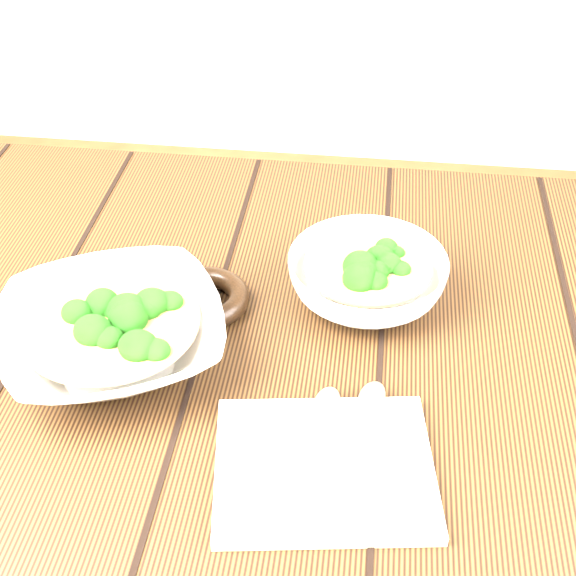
{
  "coord_description": "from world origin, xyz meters",
  "views": [
    {
      "loc": [
        0.16,
        -0.67,
        1.37
      ],
      "look_at": [
        0.07,
        0.03,
        0.8
      ],
      "focal_mm": 50.0,
      "sensor_mm": 36.0,
      "label": 1
    }
  ],
  "objects_px": {
    "napkin": "(324,468)",
    "trivet": "(205,298)",
    "soup_bowl_front": "(112,333)",
    "soup_bowl_back": "(367,277)",
    "table": "(228,406)"
  },
  "relations": [
    {
      "from": "table",
      "to": "soup_bowl_back",
      "type": "relative_size",
      "value": 4.88
    },
    {
      "from": "soup_bowl_back",
      "to": "napkin",
      "type": "distance_m",
      "value": 0.27
    },
    {
      "from": "soup_bowl_front",
      "to": "napkin",
      "type": "xyz_separation_m",
      "value": [
        0.24,
        -0.13,
        -0.03
      ]
    },
    {
      "from": "soup_bowl_front",
      "to": "napkin",
      "type": "relative_size",
      "value": 1.54
    },
    {
      "from": "table",
      "to": "napkin",
      "type": "distance_m",
      "value": 0.26
    },
    {
      "from": "soup_bowl_back",
      "to": "napkin",
      "type": "bearing_deg",
      "value": -95.61
    },
    {
      "from": "trivet",
      "to": "napkin",
      "type": "xyz_separation_m",
      "value": [
        0.16,
        -0.23,
        -0.01
      ]
    },
    {
      "from": "soup_bowl_back",
      "to": "soup_bowl_front",
      "type": "bearing_deg",
      "value": -153.68
    },
    {
      "from": "napkin",
      "to": "trivet",
      "type": "bearing_deg",
      "value": 117.13
    },
    {
      "from": "table",
      "to": "trivet",
      "type": "height_order",
      "value": "trivet"
    },
    {
      "from": "table",
      "to": "soup_bowl_front",
      "type": "xyz_separation_m",
      "value": [
        -0.11,
        -0.05,
        0.15
      ]
    },
    {
      "from": "trivet",
      "to": "soup_bowl_back",
      "type": "bearing_deg",
      "value": 11.84
    },
    {
      "from": "soup_bowl_front",
      "to": "napkin",
      "type": "height_order",
      "value": "soup_bowl_front"
    },
    {
      "from": "trivet",
      "to": "napkin",
      "type": "distance_m",
      "value": 0.28
    },
    {
      "from": "soup_bowl_front",
      "to": "soup_bowl_back",
      "type": "distance_m",
      "value": 0.3
    }
  ]
}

